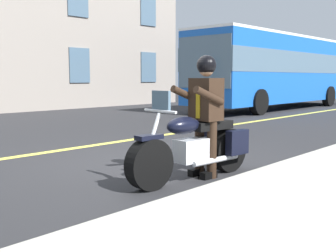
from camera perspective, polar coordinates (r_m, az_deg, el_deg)
ground_plane at (r=6.84m, az=-3.78°, el=-5.19°), size 80.00×80.00×0.00m
lane_center_stripe at (r=8.39m, az=-13.17°, el=-3.08°), size 60.00×0.16×0.01m
motorcycle_main at (r=5.68m, az=3.96°, el=-3.02°), size 2.22×0.70×1.26m
rider_main at (r=5.75m, az=5.29°, el=2.95°), size 0.65×0.58×1.74m
bus_near at (r=19.56m, az=15.16°, el=7.91°), size 11.05×2.70×3.30m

